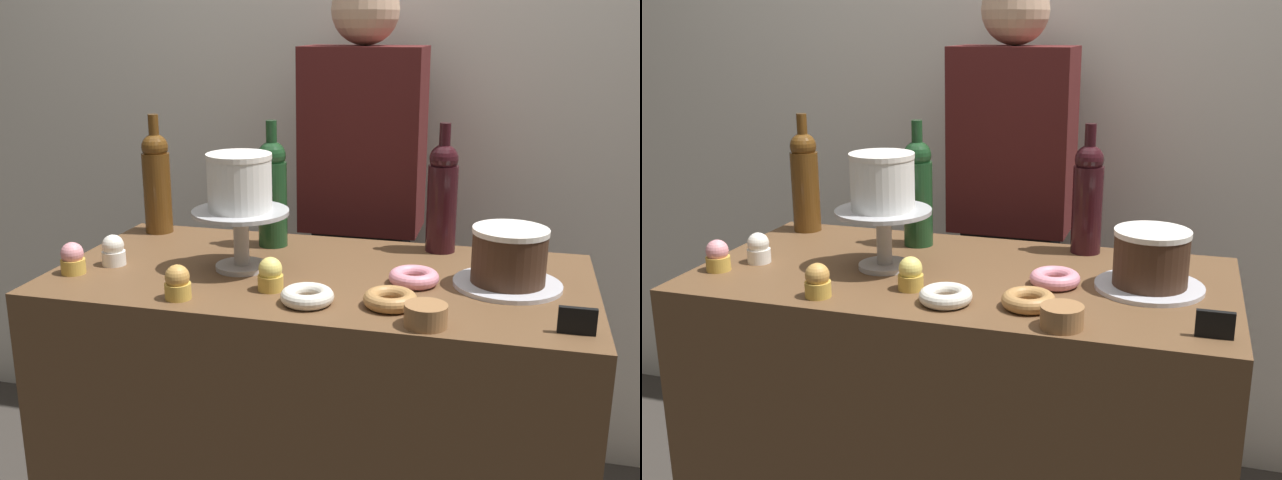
{
  "view_description": "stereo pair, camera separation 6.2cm",
  "coord_description": "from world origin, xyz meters",
  "views": [
    {
      "loc": [
        0.42,
        -1.6,
        1.46
      ],
      "look_at": [
        0.0,
        0.0,
        0.98
      ],
      "focal_mm": 42.24,
      "sensor_mm": 36.0,
      "label": 1
    },
    {
      "loc": [
        0.48,
        -1.59,
        1.46
      ],
      "look_at": [
        0.0,
        0.0,
        0.98
      ],
      "focal_mm": 42.24,
      "sensor_mm": 36.0,
      "label": 2
    }
  ],
  "objects": [
    {
      "name": "barista_figure",
      "position": [
        -0.03,
        0.62,
        0.84
      ],
      "size": [
        0.36,
        0.22,
        1.6
      ],
      "color": "black",
      "rests_on": "ground_plane"
    },
    {
      "name": "cupcake_caramel",
      "position": [
        -0.25,
        -0.24,
        0.94
      ],
      "size": [
        0.06,
        0.06,
        0.07
      ],
      "color": "gold",
      "rests_on": "display_counter"
    },
    {
      "name": "donut_sugar",
      "position": [
        0.02,
        -0.2,
        0.92
      ],
      "size": [
        0.11,
        0.11,
        0.03
      ],
      "color": "silver",
      "rests_on": "display_counter"
    },
    {
      "name": "chocolate_round_cake",
      "position": [
        0.42,
        0.02,
        0.98
      ],
      "size": [
        0.16,
        0.16,
        0.12
      ],
      "color": "#3D2619",
      "rests_on": "silver_serving_platter"
    },
    {
      "name": "white_layer_cake",
      "position": [
        -0.19,
        -0.02,
        1.11
      ],
      "size": [
        0.15,
        0.15,
        0.13
      ],
      "color": "white",
      "rests_on": "cake_stand_pedestal"
    },
    {
      "name": "wine_bottle_dark_red",
      "position": [
        0.25,
        0.25,
        1.05
      ],
      "size": [
        0.08,
        0.08,
        0.33
      ],
      "color": "black",
      "rests_on": "display_counter"
    },
    {
      "name": "donut_pink",
      "position": [
        0.22,
        -0.02,
        0.92
      ],
      "size": [
        0.11,
        0.11,
        0.03
      ],
      "color": "pink",
      "rests_on": "display_counter"
    },
    {
      "name": "display_counter",
      "position": [
        0.0,
        0.0,
        0.45
      ],
      "size": [
        1.24,
        0.62,
        0.9
      ],
      "color": "brown",
      "rests_on": "ground_plane"
    },
    {
      "name": "cupcake_vanilla",
      "position": [
        -0.5,
        -0.06,
        0.94
      ],
      "size": [
        0.06,
        0.06,
        0.07
      ],
      "color": "white",
      "rests_on": "display_counter"
    },
    {
      "name": "wine_bottle_green",
      "position": [
        -0.18,
        0.19,
        1.05
      ],
      "size": [
        0.08,
        0.08,
        0.33
      ],
      "color": "#193D1E",
      "rests_on": "display_counter"
    },
    {
      "name": "cake_stand_pedestal",
      "position": [
        -0.19,
        -0.02,
        1.0
      ],
      "size": [
        0.23,
        0.23,
        0.14
      ],
      "color": "#B2B2B7",
      "rests_on": "display_counter"
    },
    {
      "name": "back_wall",
      "position": [
        0.0,
        0.88,
        1.3
      ],
      "size": [
        6.0,
        0.05,
        2.6
      ],
      "color": "silver",
      "rests_on": "ground_plane"
    },
    {
      "name": "cupcake_lemon",
      "position": [
        -0.07,
        -0.14,
        0.94
      ],
      "size": [
        0.06,
        0.06,
        0.07
      ],
      "color": "gold",
      "rests_on": "display_counter"
    },
    {
      "name": "wine_bottle_amber",
      "position": [
        -0.53,
        0.24,
        1.05
      ],
      "size": [
        0.08,
        0.08,
        0.33
      ],
      "color": "#5B3814",
      "rests_on": "display_counter"
    },
    {
      "name": "cookie_stack",
      "position": [
        0.28,
        -0.26,
        0.93
      ],
      "size": [
        0.08,
        0.08,
        0.04
      ],
      "color": "olive",
      "rests_on": "display_counter"
    },
    {
      "name": "price_sign_chalkboard",
      "position": [
        0.55,
        -0.22,
        0.93
      ],
      "size": [
        0.07,
        0.01,
        0.05
      ],
      "color": "black",
      "rests_on": "display_counter"
    },
    {
      "name": "silver_serving_platter",
      "position": [
        0.42,
        0.02,
        0.91
      ],
      "size": [
        0.24,
        0.24,
        0.01
      ],
      "color": "silver",
      "rests_on": "display_counter"
    },
    {
      "name": "cupcake_strawberry",
      "position": [
        -0.55,
        -0.15,
        0.94
      ],
      "size": [
        0.06,
        0.06,
        0.07
      ],
      "color": "gold",
      "rests_on": "display_counter"
    },
    {
      "name": "donut_maple",
      "position": [
        0.19,
        -0.17,
        0.92
      ],
      "size": [
        0.11,
        0.11,
        0.03
      ],
      "color": "#B27F47",
      "rests_on": "display_counter"
    }
  ]
}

